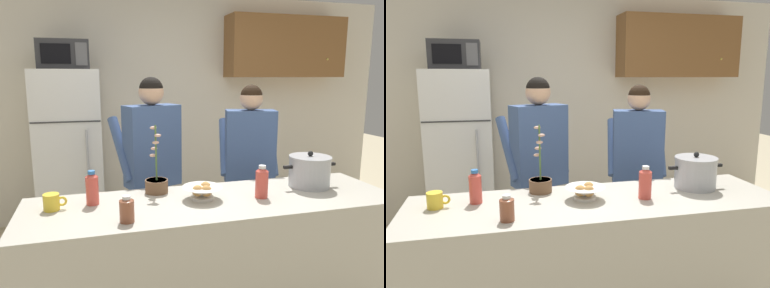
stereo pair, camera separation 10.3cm
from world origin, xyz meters
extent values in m
cube|color=silver|center=(0.00, 2.30, 1.30)|extent=(6.00, 0.12, 2.60)
cube|color=brown|center=(1.60, 2.07, 2.01)|extent=(1.47, 0.34, 0.71)
sphere|color=gold|center=(2.08, 1.90, 1.87)|extent=(0.03, 0.03, 0.03)
cube|color=#BCB7A8|center=(0.00, 0.00, 0.46)|extent=(2.31, 0.68, 0.92)
cube|color=white|center=(-0.95, 1.85, 0.87)|extent=(0.64, 0.64, 1.73)
cube|color=#333333|center=(-0.95, 1.53, 1.25)|extent=(0.63, 0.01, 0.01)
cylinder|color=#B2B2B7|center=(-0.77, 1.50, 0.78)|extent=(0.02, 0.02, 0.78)
cube|color=#2D2D30|center=(-0.95, 1.83, 1.87)|extent=(0.48, 0.36, 0.28)
cube|color=black|center=(-1.01, 1.65, 1.87)|extent=(0.26, 0.01, 0.18)
cube|color=#59595B|center=(-0.78, 1.65, 1.87)|extent=(0.11, 0.01, 0.21)
cylinder|color=#33384C|center=(-0.20, 0.79, 0.40)|extent=(0.11, 0.11, 0.81)
cylinder|color=#33384C|center=(-0.34, 0.74, 0.40)|extent=(0.11, 0.11, 0.81)
cube|color=#3F598C|center=(-0.27, 0.77, 1.13)|extent=(0.46, 0.33, 0.64)
sphere|color=#D8A884|center=(-0.27, 0.77, 1.55)|extent=(0.20, 0.20, 0.20)
sphere|color=black|center=(-0.27, 0.77, 1.57)|extent=(0.19, 0.19, 0.19)
cylinder|color=#3F598C|center=(-0.11, 0.95, 1.11)|extent=(0.20, 0.38, 0.49)
cylinder|color=#3F598C|center=(-0.50, 0.81, 1.11)|extent=(0.20, 0.38, 0.49)
cylinder|color=#726656|center=(0.62, 0.70, 0.39)|extent=(0.11, 0.11, 0.78)
cylinder|color=#726656|center=(0.48, 0.74, 0.39)|extent=(0.11, 0.11, 0.78)
cube|color=#3F598C|center=(0.55, 0.72, 1.09)|extent=(0.44, 0.30, 0.62)
sphere|color=#D8A884|center=(0.55, 0.72, 1.49)|extent=(0.19, 0.19, 0.19)
sphere|color=black|center=(0.55, 0.72, 1.51)|extent=(0.18, 0.18, 0.18)
cylinder|color=#3F598C|center=(0.78, 0.78, 1.07)|extent=(0.18, 0.37, 0.47)
cylinder|color=#3F598C|center=(0.39, 0.89, 1.07)|extent=(0.18, 0.37, 0.47)
cylinder|color=#ADAFB5|center=(0.71, 0.09, 1.02)|extent=(0.27, 0.27, 0.20)
cylinder|color=#ADAFB5|center=(0.71, 0.09, 1.12)|extent=(0.28, 0.28, 0.02)
sphere|color=black|center=(0.71, 0.09, 1.15)|extent=(0.04, 0.04, 0.04)
cube|color=black|center=(0.54, 0.09, 1.07)|extent=(0.06, 0.02, 0.02)
cube|color=black|center=(0.88, 0.09, 1.07)|extent=(0.06, 0.02, 0.02)
cylinder|color=yellow|center=(-0.96, 0.08, 0.97)|extent=(0.09, 0.09, 0.10)
torus|color=yellow|center=(-0.90, 0.08, 0.97)|extent=(0.06, 0.01, 0.06)
cylinder|color=white|center=(-0.08, 0.03, 0.93)|extent=(0.14, 0.14, 0.02)
cone|color=white|center=(-0.08, 0.03, 0.97)|extent=(0.25, 0.25, 0.06)
sphere|color=tan|center=(-0.11, 0.01, 0.98)|extent=(0.07, 0.07, 0.07)
sphere|color=tan|center=(-0.05, 0.06, 0.98)|extent=(0.07, 0.07, 0.07)
sphere|color=tan|center=(-0.06, -0.01, 0.98)|extent=(0.07, 0.07, 0.07)
cylinder|color=brown|center=(-0.56, -0.20, 0.98)|extent=(0.08, 0.08, 0.12)
cone|color=brown|center=(-0.56, -0.20, 1.05)|extent=(0.08, 0.08, 0.02)
cylinder|color=white|center=(-0.56, -0.20, 1.05)|extent=(0.04, 0.04, 0.02)
cylinder|color=#D84C3F|center=(-0.73, 0.12, 1.00)|extent=(0.07, 0.07, 0.17)
cone|color=#D84C3F|center=(-0.73, 0.12, 1.10)|extent=(0.07, 0.07, 0.03)
cylinder|color=#3372BF|center=(-0.73, 0.12, 1.12)|extent=(0.04, 0.04, 0.02)
cylinder|color=#D84C3F|center=(0.29, -0.03, 1.00)|extent=(0.08, 0.08, 0.17)
cone|color=#D84C3F|center=(0.29, -0.03, 1.10)|extent=(0.08, 0.08, 0.03)
cylinder|color=white|center=(0.29, -0.03, 1.12)|extent=(0.04, 0.04, 0.02)
cylinder|color=brown|center=(-0.33, 0.24, 0.96)|extent=(0.15, 0.15, 0.09)
cylinder|color=#38281E|center=(-0.33, 0.24, 1.00)|extent=(0.14, 0.13, 0.01)
cylinder|color=#4C7238|center=(-0.33, 0.24, 1.18)|extent=(0.01, 0.03, 0.36)
ellipsoid|color=#D8A58C|center=(-0.34, 0.25, 1.17)|extent=(0.04, 0.03, 0.02)
ellipsoid|color=#D8A58C|center=(-0.34, 0.25, 1.21)|extent=(0.04, 0.03, 0.02)
ellipsoid|color=#D8A58C|center=(-0.33, 0.22, 1.26)|extent=(0.04, 0.03, 0.02)
ellipsoid|color=#D8A58C|center=(-0.32, 0.22, 1.30)|extent=(0.04, 0.03, 0.02)
ellipsoid|color=#D8A58C|center=(-0.34, 0.26, 1.35)|extent=(0.04, 0.03, 0.02)
camera|label=1|loc=(-0.71, -2.02, 1.67)|focal=34.00mm
camera|label=2|loc=(-0.61, -2.05, 1.67)|focal=34.00mm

